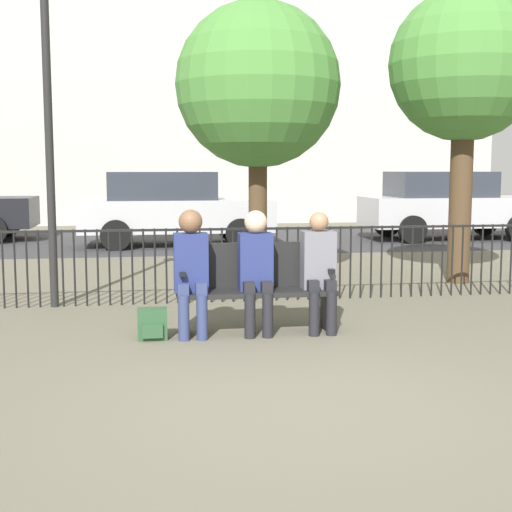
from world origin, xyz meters
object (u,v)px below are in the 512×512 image
object	(u,v)px
parked_car_2	(173,207)
lamp_post	(47,86)
seated_person_1	(256,265)
tree_1	(465,68)
tree_0	(258,86)
park_bench	(255,285)
parked_car_0	(448,204)
backpack	(152,324)
seated_person_2	(319,266)
seated_person_0	(191,265)

from	to	relation	value
parked_car_2	lamp_post	bearing A→B (deg)	-104.01
seated_person_1	tree_1	xyz separation A→B (m)	(3.50, 2.85, 2.41)
tree_0	park_bench	bearing A→B (deg)	-99.56
park_bench	parked_car_0	world-z (taller)	parked_car_0
backpack	parked_car_2	bearing A→B (deg)	86.40
park_bench	parked_car_0	distance (m)	10.86
park_bench	seated_person_1	xyz separation A→B (m)	(-0.01, -0.12, 0.23)
tree_0	tree_1	xyz separation A→B (m)	(2.96, -0.40, 0.27)
seated_person_2	tree_0	bearing A→B (deg)	92.21
seated_person_0	seated_person_1	bearing A→B (deg)	-0.06
park_bench	lamp_post	world-z (taller)	lamp_post
park_bench	seated_person_1	world-z (taller)	seated_person_1
seated_person_2	parked_car_0	world-z (taller)	parked_car_0
backpack	parked_car_2	size ratio (longest dim) A/B	0.07
seated_person_1	parked_car_0	size ratio (longest dim) A/B	0.30
backpack	tree_0	world-z (taller)	tree_0
tree_0	parked_car_2	world-z (taller)	tree_0
backpack	parked_car_0	xyz separation A→B (m)	(7.14, 9.19, 0.69)
seated_person_1	seated_person_2	world-z (taller)	seated_person_1
tree_0	backpack	bearing A→B (deg)	-115.51
tree_0	parked_car_2	bearing A→B (deg)	100.70
parked_car_2	parked_car_0	bearing A→B (deg)	3.42
backpack	tree_1	distance (m)	6.18
backpack	parked_car_2	world-z (taller)	parked_car_2
parked_car_2	seated_person_0	bearing A→B (deg)	-91.03
seated_person_2	parked_car_2	xyz separation A→B (m)	(-1.16, 8.72, 0.15)
seated_person_1	parked_car_2	world-z (taller)	parked_car_2
backpack	seated_person_2	bearing A→B (deg)	2.47
tree_1	backpack	bearing A→B (deg)	-147.26
tree_1	seated_person_1	bearing A→B (deg)	-140.81
tree_0	parked_car_0	bearing A→B (deg)	46.56
seated_person_2	parked_car_0	distance (m)	10.61
tree_0	seated_person_1	bearing A→B (deg)	-99.30
seated_person_2	tree_1	bearing A→B (deg)	45.13
parked_car_2	tree_0	bearing A→B (deg)	-79.30
backpack	tree_1	world-z (taller)	tree_1
park_bench	seated_person_1	size ratio (longest dim) A/B	1.29
park_bench	backpack	distance (m)	1.13
seated_person_0	parked_car_0	bearing A→B (deg)	53.50
park_bench	tree_1	bearing A→B (deg)	37.99
lamp_post	parked_car_0	world-z (taller)	lamp_post
backpack	parked_car_0	bearing A→B (deg)	52.15
lamp_post	parked_car_2	xyz separation A→B (m)	(1.72, 6.90, -1.81)
seated_person_2	lamp_post	distance (m)	3.93
seated_person_1	parked_car_0	world-z (taller)	parked_car_0
park_bench	lamp_post	size ratio (longest dim) A/B	0.40
seated_person_2	parked_car_0	size ratio (longest dim) A/B	0.30
lamp_post	parked_car_0	bearing A→B (deg)	41.28
backpack	parked_car_0	distance (m)	11.66
seated_person_0	tree_1	distance (m)	5.58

